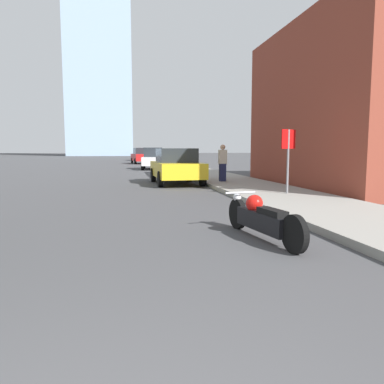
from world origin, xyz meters
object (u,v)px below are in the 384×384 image
Objects in this scene: motorcycle at (261,218)px; parked_car_white at (153,159)px; parked_car_yellow at (176,166)px; parked_car_blue at (139,155)px; pedestrian at (223,163)px; stop_sign at (288,150)px; parked_car_red at (141,156)px.

parked_car_white reaches higher than motorcycle.
parked_car_blue is at bearing 88.31° from parked_car_yellow.
parked_car_yellow is 2.11m from pedestrian.
stop_sign is at bearing 52.10° from motorcycle.
motorcycle is 0.56× the size of parked_car_white.
parked_car_blue is at bearing 80.97° from motorcycle.
parked_car_yellow is 39.12m from parked_car_blue.
parked_car_yellow reaches higher than motorcycle.
pedestrian reaches higher than parked_car_blue.
parked_car_red reaches higher than parked_car_yellow.
parked_car_yellow is 0.94× the size of parked_car_red.
motorcycle is 1.21× the size of stop_sign.
motorcycle is 1.51× the size of pedestrian.
parked_car_yellow is (0.06, 10.78, 0.45)m from motorcycle.
parked_car_red reaches higher than motorcycle.
motorcycle is at bearing -84.26° from parked_car_white.
stop_sign is (2.83, 5.11, 1.17)m from motorcycle.
parked_car_red is at bearing 94.81° from pedestrian.
motorcycle is 10.79m from parked_car_yellow.
parked_car_red is at bearing 95.49° from stop_sign.
pedestrian is (-0.80, 4.93, -0.56)m from stop_sign.
parked_car_white is 12.80m from parked_car_red.
parked_car_red is at bearing -86.64° from parked_car_blue.
parked_car_blue is 44.88m from stop_sign.
pedestrian is at bearing -91.07° from parked_car_red.
parked_car_red is 26.82m from pedestrian.
parked_car_blue reaches higher than motorcycle.
parked_car_red is (-0.30, 12.79, 0.03)m from parked_car_white.
parked_car_yellow is at bearing -84.17° from parked_car_white.
parked_car_red is (-0.21, 36.77, 0.52)m from motorcycle.
parked_car_yellow is 25.99m from parked_car_red.
pedestrian is (2.03, 10.05, 0.61)m from motorcycle.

